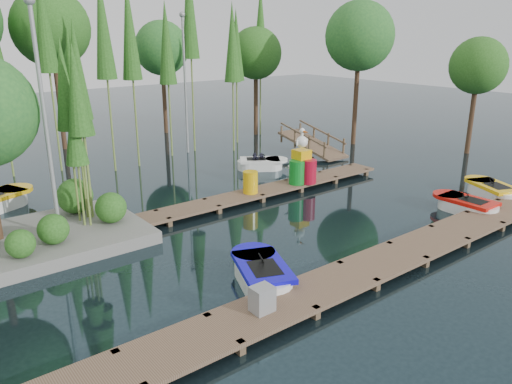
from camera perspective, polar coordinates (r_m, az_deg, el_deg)
ground_plane at (r=16.66m, az=-0.30°, el=-4.35°), size 90.00×90.00×0.00m
near_dock at (r=13.61m, az=11.53°, el=-9.01°), size 18.00×1.50×0.50m
far_dock at (r=19.02m, az=-2.53°, el=-0.75°), size 15.00×1.20×0.50m
island at (r=16.11m, az=-26.16°, el=4.88°), size 6.20×4.20×6.75m
tree_screen at (r=23.96m, az=-20.94°, el=16.34°), size 34.42×18.53×10.31m
lamp_island at (r=15.35m, az=-23.13°, el=8.82°), size 0.30×0.30×7.25m
lamp_rear at (r=26.88m, az=-8.16°, el=13.38°), size 0.30×0.30×7.25m
ramp at (r=26.87m, az=6.43°, el=5.52°), size 1.50×3.94×1.49m
boat_blue at (r=13.21m, az=0.68°, el=-9.36°), size 2.10×2.92×0.90m
boat_red at (r=19.72m, az=22.89°, el=-1.48°), size 1.13×2.47×0.83m
boat_yellow_near at (r=21.92m, az=25.35°, el=0.10°), size 2.08×2.82×0.87m
boat_white_far at (r=23.87m, az=0.55°, el=3.23°), size 2.60×2.26×1.14m
utility_cabinet at (r=11.41m, az=0.70°, el=-12.13°), size 0.49×0.42×0.60m
yellow_barrel at (r=19.31m, az=-0.64°, el=1.13°), size 0.58×0.58×0.86m
drum_cluster at (r=20.76m, az=5.36°, el=2.93°), size 1.32×1.21×2.27m
seagull_post at (r=20.54m, az=3.92°, el=2.45°), size 0.51×0.27×0.81m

